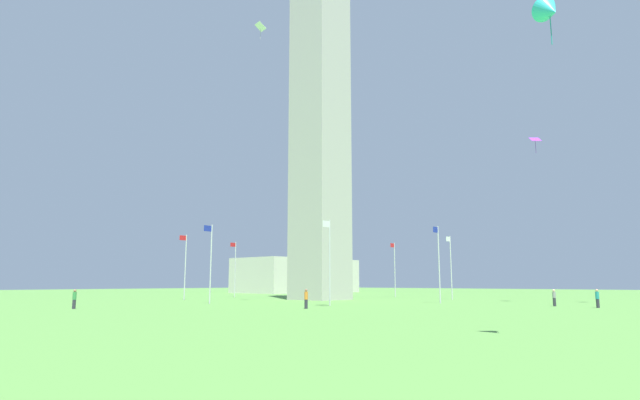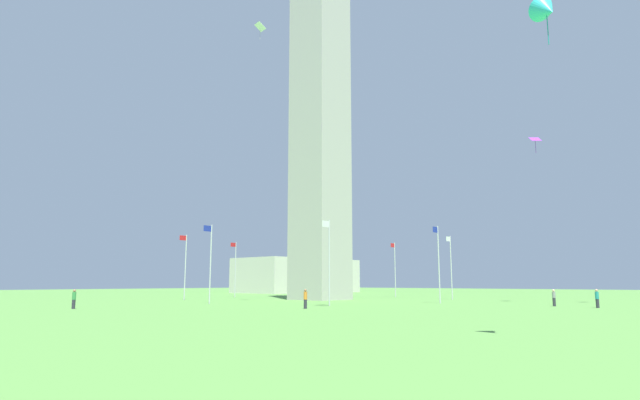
# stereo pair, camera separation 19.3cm
# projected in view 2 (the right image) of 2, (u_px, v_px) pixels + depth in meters

# --- Properties ---
(ground_plane) EXTENTS (260.00, 260.00, 0.00)m
(ground_plane) POSITION_uv_depth(u_px,v_px,m) (320.00, 300.00, 69.60)
(ground_plane) COLOR #548C3D
(obelisk_monument) EXTENTS (6.22, 6.22, 56.58)m
(obelisk_monument) POSITION_uv_depth(u_px,v_px,m) (320.00, 96.00, 73.98)
(obelisk_monument) COLOR #B7B2A8
(obelisk_monument) RESTS_ON ground
(flagpole_n) EXTENTS (1.12, 0.14, 8.58)m
(flagpole_n) POSITION_uv_depth(u_px,v_px,m) (210.00, 260.00, 57.17)
(flagpole_n) COLOR silver
(flagpole_n) RESTS_ON ground
(flagpole_ne) EXTENTS (1.12, 0.14, 8.58)m
(flagpole_ne) POSITION_uv_depth(u_px,v_px,m) (329.00, 258.00, 52.65)
(flagpole_ne) COLOR silver
(flagpole_ne) RESTS_ON ground
(flagpole_e) EXTENTS (1.12, 0.14, 8.58)m
(flagpole_e) POSITION_uv_depth(u_px,v_px,m) (438.00, 261.00, 58.47)
(flagpole_e) COLOR silver
(flagpole_e) RESTS_ON ground
(flagpole_se) EXTENTS (1.12, 0.14, 8.58)m
(flagpole_se) POSITION_uv_depth(u_px,v_px,m) (451.00, 265.00, 71.20)
(flagpole_se) COLOR silver
(flagpole_se) RESTS_ON ground
(flagpole_s) EXTENTS (1.12, 0.14, 8.58)m
(flagpole_s) POSITION_uv_depth(u_px,v_px,m) (395.00, 267.00, 83.39)
(flagpole_s) COLOR silver
(flagpole_s) RESTS_ON ground
(flagpole_sw) EXTENTS (1.12, 0.14, 8.58)m
(flagpole_sw) POSITION_uv_depth(u_px,v_px,m) (314.00, 268.00, 87.91)
(flagpole_sw) COLOR silver
(flagpole_sw) RESTS_ON ground
(flagpole_w) EXTENTS (1.12, 0.14, 8.58)m
(flagpole_w) POSITION_uv_depth(u_px,v_px,m) (235.00, 267.00, 82.09)
(flagpole_w) COLOR silver
(flagpole_w) RESTS_ON ground
(flagpole_nw) EXTENTS (1.12, 0.14, 8.58)m
(flagpole_nw) POSITION_uv_depth(u_px,v_px,m) (185.00, 264.00, 69.36)
(flagpole_nw) COLOR silver
(flagpole_nw) RESTS_ON ground
(person_orange_shirt) EXTENTS (0.32, 0.32, 1.73)m
(person_orange_shirt) POSITION_uv_depth(u_px,v_px,m) (305.00, 299.00, 46.33)
(person_orange_shirt) COLOR #2D2D38
(person_orange_shirt) RESTS_ON ground
(person_teal_shirt) EXTENTS (0.32, 0.32, 1.69)m
(person_teal_shirt) POSITION_uv_depth(u_px,v_px,m) (597.00, 299.00, 47.62)
(person_teal_shirt) COLOR #2D2D38
(person_teal_shirt) RESTS_ON ground
(person_gray_shirt) EXTENTS (0.32, 0.32, 1.63)m
(person_gray_shirt) POSITION_uv_depth(u_px,v_px,m) (554.00, 298.00, 50.96)
(person_gray_shirt) COLOR #2D2D38
(person_gray_shirt) RESTS_ON ground
(person_green_shirt) EXTENTS (0.32, 0.32, 1.69)m
(person_green_shirt) POSITION_uv_depth(u_px,v_px,m) (74.00, 299.00, 45.93)
(person_green_shirt) COLOR #2D2D38
(person_green_shirt) RESTS_ON ground
(kite_purple_diamond) EXTENTS (1.50, 1.51, 1.97)m
(kite_purple_diamond) POSITION_uv_depth(u_px,v_px,m) (535.00, 140.00, 60.56)
(kite_purple_diamond) COLOR purple
(kite_cyan_delta) EXTENTS (1.66, 1.72, 2.16)m
(kite_cyan_delta) POSITION_uv_depth(u_px,v_px,m) (546.00, 10.00, 21.27)
(kite_cyan_delta) COLOR #33C6D1
(kite_white_diamond) EXTENTS (1.15, 1.29, 1.91)m
(kite_white_diamond) POSITION_uv_depth(u_px,v_px,m) (260.00, 27.00, 61.38)
(kite_white_diamond) COLOR white
(distant_building) EXTENTS (27.51, 14.15, 7.43)m
(distant_building) POSITION_uv_depth(u_px,v_px,m) (298.00, 276.00, 118.16)
(distant_building) COLOR beige
(distant_building) RESTS_ON ground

